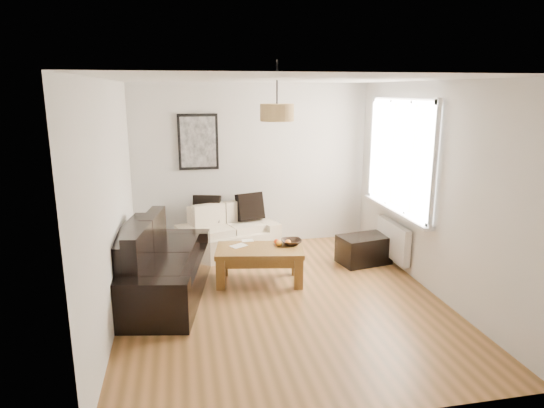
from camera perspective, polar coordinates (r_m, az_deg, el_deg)
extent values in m
plane|color=brown|center=(5.91, 1.16, -11.32)|extent=(4.50, 4.50, 0.00)
cube|color=white|center=(7.05, 14.38, -4.24)|extent=(0.10, 0.90, 0.52)
cylinder|color=tan|center=(5.65, 0.60, 10.99)|extent=(0.40, 0.40, 0.20)
cube|color=black|center=(7.10, 11.01, -5.41)|extent=(0.79, 0.59, 0.41)
cube|color=black|center=(7.42, -7.86, -0.58)|extent=(0.44, 0.24, 0.42)
cube|color=black|center=(7.48, -2.67, -0.30)|extent=(0.45, 0.26, 0.43)
imported|color=black|center=(6.37, 2.36, -4.60)|extent=(0.29, 0.29, 0.07)
sphere|color=orange|center=(6.29, 0.86, -4.76)|extent=(0.09, 0.09, 0.08)
sphere|color=orange|center=(6.32, 1.94, -4.67)|extent=(0.09, 0.09, 0.08)
sphere|color=#E34713|center=(6.36, 0.53, -4.55)|extent=(0.08, 0.08, 0.07)
cube|color=white|center=(6.32, -4.05, -5.05)|extent=(0.25, 0.23, 0.01)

